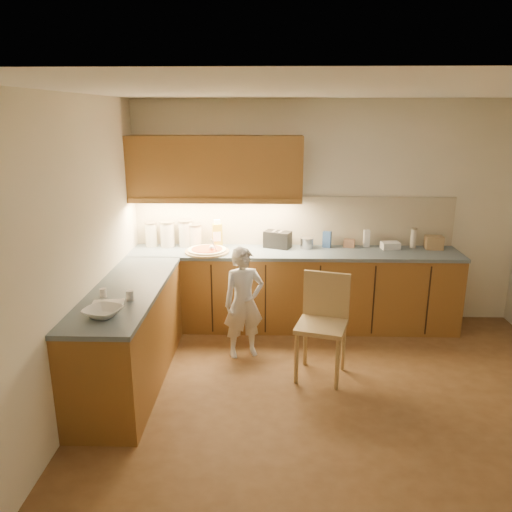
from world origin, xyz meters
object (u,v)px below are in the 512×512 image
child (244,303)px  toaster (278,239)px  pizza_on_board (207,251)px  wooden_chair (323,318)px  oil_jug (217,235)px

child → toaster: 1.07m
pizza_on_board → wooden_chair: bearing=-39.9°
pizza_on_board → toaster: bearing=16.8°
wooden_chair → oil_jug: (-1.13, 1.25, 0.50)m
oil_jug → toaster: size_ratio=0.96×
pizza_on_board → wooden_chair: (1.22, -1.02, -0.37)m
wooden_chair → oil_jug: oil_jug is taller
toaster → wooden_chair: bearing=-49.8°
child → oil_jug: size_ratio=3.49×
oil_jug → toaster: oil_jug is taller
child → wooden_chair: size_ratio=1.17×
pizza_on_board → oil_jug: (0.09, 0.23, 0.13)m
child → pizza_on_board: bearing=104.3°
pizza_on_board → wooden_chair: size_ratio=0.50×
child → oil_jug: oil_jug is taller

